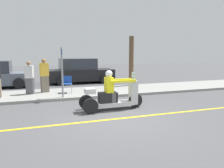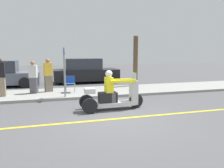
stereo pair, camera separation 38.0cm
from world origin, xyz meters
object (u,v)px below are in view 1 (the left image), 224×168
(motorcycle_trike, at_px, (112,96))
(spectator_far_back, at_px, (29,78))
(street_sign, at_px, (62,70))
(parked_car_lot_right, at_px, (80,71))
(tree_trunk, at_px, (131,61))
(folding_chair_curbside, at_px, (67,82))
(spectator_end_of_line, at_px, (44,76))

(motorcycle_trike, distance_m, spectator_far_back, 4.67)
(street_sign, bearing_deg, parked_car_lot_right, 71.40)
(spectator_far_back, relative_size, parked_car_lot_right, 0.36)
(tree_trunk, bearing_deg, street_sign, -152.06)
(motorcycle_trike, relative_size, tree_trunk, 0.82)
(folding_chair_curbside, bearing_deg, motorcycle_trike, -70.22)
(street_sign, bearing_deg, folding_chair_curbside, 72.71)
(spectator_end_of_line, relative_size, spectator_far_back, 1.06)
(street_sign, bearing_deg, tree_trunk, 27.94)
(folding_chair_curbside, distance_m, street_sign, 1.34)
(spectator_end_of_line, xyz_separation_m, street_sign, (0.71, -1.55, 0.39))
(folding_chair_curbside, relative_size, street_sign, 0.37)
(motorcycle_trike, relative_size, parked_car_lot_right, 0.54)
(parked_car_lot_right, xyz_separation_m, street_sign, (-1.76, -5.24, 0.53))
(parked_car_lot_right, bearing_deg, street_sign, -108.60)
(spectator_end_of_line, bearing_deg, tree_trunk, 8.46)
(spectator_far_back, bearing_deg, parked_car_lot_right, 51.17)
(motorcycle_trike, xyz_separation_m, parked_car_lot_right, (0.20, 7.53, 0.27))
(spectator_end_of_line, distance_m, street_sign, 1.75)
(spectator_end_of_line, height_order, street_sign, street_sign)
(parked_car_lot_right, height_order, street_sign, street_sign)
(parked_car_lot_right, relative_size, street_sign, 2.01)
(spectator_far_back, bearing_deg, motorcycle_trike, -50.42)
(spectator_far_back, xyz_separation_m, parked_car_lot_right, (3.17, 3.94, -0.10))
(spectator_far_back, height_order, tree_trunk, tree_trunk)
(spectator_far_back, height_order, street_sign, street_sign)
(spectator_end_of_line, bearing_deg, spectator_far_back, -160.22)
(parked_car_lot_right, bearing_deg, tree_trunk, -48.74)
(folding_chair_curbside, height_order, street_sign, street_sign)
(spectator_end_of_line, height_order, folding_chair_curbside, spectator_end_of_line)
(parked_car_lot_right, bearing_deg, folding_chair_curbside, -108.94)
(folding_chair_curbside, bearing_deg, tree_trunk, 16.77)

